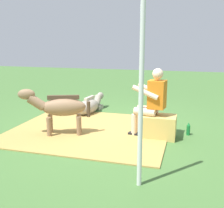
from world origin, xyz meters
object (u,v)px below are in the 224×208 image
hay_bale (159,126)px  pony_standing (59,107)px  tent_pole_left (141,95)px  person_seated (151,100)px  soda_bottle (188,129)px  pony_lying (90,106)px

hay_bale → pony_standing: size_ratio=0.50×
hay_bale → tent_pole_left: tent_pole_left is taller
pony_standing → person_seated: bearing=-166.3°
hay_bale → person_seated: (0.16, -0.02, 0.50)m
hay_bale → tent_pole_left: 2.09m
soda_bottle → tent_pole_left: size_ratio=0.11×
soda_bottle → tent_pole_left: (0.57, 2.14, 1.04)m
person_seated → pony_lying: bearing=-37.9°
soda_bottle → tent_pole_left: tent_pole_left is taller
pony_lying → tent_pole_left: (-1.87, 3.23, 0.97)m
hay_bale → pony_lying: (1.89, -1.37, -0.02)m
hay_bale → soda_bottle: hay_bale is taller
hay_bale → pony_lying: bearing=-35.8°
pony_lying → tent_pole_left: tent_pole_left is taller
pony_lying → tent_pole_left: size_ratio=0.58×
pony_standing → pony_lying: pony_standing is taller
pony_standing → tent_pole_left: 2.42m
pony_lying → tent_pole_left: 3.85m
hay_bale → soda_bottle: size_ratio=2.53×
pony_lying → soda_bottle: (-2.43, 1.08, -0.07)m
soda_bottle → tent_pole_left: 2.45m
pony_standing → soda_bottle: pony_standing is taller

